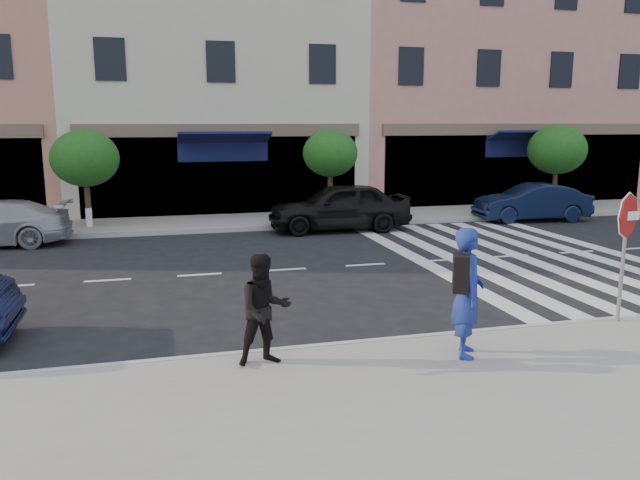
{
  "coord_description": "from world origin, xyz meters",
  "views": [
    {
      "loc": [
        -2.84,
        -10.11,
        3.46
      ],
      "look_at": [
        -0.11,
        0.33,
        1.4
      ],
      "focal_mm": 35.0,
      "sensor_mm": 36.0,
      "label": 1
    }
  ],
  "objects_px": {
    "stop_sign": "(627,227)",
    "car_far_mid": "(339,207)",
    "photographer": "(468,292)",
    "car_far_right": "(532,202)",
    "walker": "(264,310)"
  },
  "relations": [
    {
      "from": "photographer",
      "to": "car_far_right",
      "type": "distance_m",
      "value": 14.36
    },
    {
      "from": "photographer",
      "to": "car_far_right",
      "type": "relative_size",
      "value": 0.47
    },
    {
      "from": "stop_sign",
      "to": "photographer",
      "type": "bearing_deg",
      "value": -173.26
    },
    {
      "from": "stop_sign",
      "to": "car_far_mid",
      "type": "relative_size",
      "value": 0.48
    },
    {
      "from": "walker",
      "to": "car_far_mid",
      "type": "xyz_separation_m",
      "value": [
        4.28,
        10.92,
        -0.15
      ]
    },
    {
      "from": "car_far_mid",
      "to": "photographer",
      "type": "bearing_deg",
      "value": -5.33
    },
    {
      "from": "walker",
      "to": "car_far_mid",
      "type": "height_order",
      "value": "walker"
    },
    {
      "from": "car_far_right",
      "to": "stop_sign",
      "type": "bearing_deg",
      "value": -19.82
    },
    {
      "from": "stop_sign",
      "to": "car_far_mid",
      "type": "distance_m",
      "value": 10.78
    },
    {
      "from": "stop_sign",
      "to": "photographer",
      "type": "xyz_separation_m",
      "value": [
        -3.22,
        -0.74,
        -0.68
      ]
    },
    {
      "from": "photographer",
      "to": "car_far_mid",
      "type": "xyz_separation_m",
      "value": [
        1.43,
        11.32,
        -0.31
      ]
    },
    {
      "from": "stop_sign",
      "to": "walker",
      "type": "relative_size",
      "value": 1.41
    },
    {
      "from": "walker",
      "to": "stop_sign",
      "type": "bearing_deg",
      "value": -3.6
    },
    {
      "from": "walker",
      "to": "car_far_right",
      "type": "bearing_deg",
      "value": 37.45
    },
    {
      "from": "car_far_mid",
      "to": "car_far_right",
      "type": "relative_size",
      "value": 1.14
    }
  ]
}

